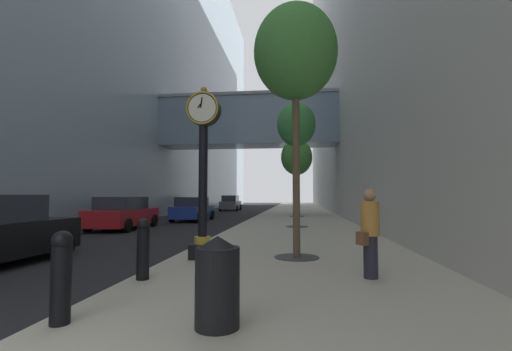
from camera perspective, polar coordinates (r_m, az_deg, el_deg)
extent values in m
plane|color=black|center=(28.43, 0.36, -6.62)|extent=(110.00, 110.00, 0.00)
cube|color=#ADA593|center=(31.26, 6.69, -6.16)|extent=(6.24, 80.00, 0.14)
cube|color=#93A8B7|center=(38.02, -19.12, 20.71)|extent=(9.00, 80.00, 34.00)
cube|color=slate|center=(28.89, -1.20, 8.47)|extent=(14.59, 3.20, 3.78)
cube|color=gray|center=(29.36, -1.19, 12.31)|extent=(14.59, 3.40, 0.24)
cube|color=#B7B2A8|center=(36.41, 19.82, 24.98)|extent=(9.00, 80.00, 37.56)
cube|color=black|center=(8.85, -8.64, -11.97)|extent=(0.55, 0.55, 0.35)
cylinder|color=gold|center=(8.82, -8.62, -10.27)|extent=(0.38, 0.38, 0.18)
cylinder|color=black|center=(8.76, -8.54, -0.84)|extent=(0.22, 0.22, 2.71)
cylinder|color=black|center=(9.01, -8.44, 10.52)|extent=(0.84, 0.28, 0.84)
torus|color=gold|center=(8.86, -8.71, 10.75)|extent=(0.82, 0.05, 0.82)
cylinder|color=silver|center=(8.87, -8.70, 10.74)|extent=(0.69, 0.01, 0.69)
cylinder|color=silver|center=(9.15, -8.19, 10.30)|extent=(0.69, 0.01, 0.69)
sphere|color=gold|center=(9.14, -8.42, 13.51)|extent=(0.16, 0.16, 0.16)
cube|color=black|center=(8.89, -9.04, 11.15)|extent=(0.13, 0.01, 0.15)
cube|color=black|center=(8.90, -8.81, 11.55)|extent=(0.06, 0.01, 0.26)
cylinder|color=black|center=(4.97, -28.95, -15.18)|extent=(0.23, 0.23, 0.92)
sphere|color=black|center=(4.89, -28.77, -9.19)|extent=(0.24, 0.24, 0.24)
cylinder|color=black|center=(6.91, -17.76, -11.95)|extent=(0.23, 0.23, 0.92)
sphere|color=black|center=(6.85, -17.68, -7.62)|extent=(0.24, 0.24, 0.24)
cylinder|color=#333335|center=(8.96, 6.59, -12.95)|extent=(1.10, 1.10, 0.02)
cylinder|color=brown|center=(8.86, 6.49, 1.06)|extent=(0.18, 0.18, 4.37)
ellipsoid|color=#428438|center=(9.55, 6.37, 19.17)|extent=(2.11, 2.11, 2.43)
cylinder|color=#333335|center=(17.57, 6.62, -8.18)|extent=(1.10, 1.10, 0.02)
cylinder|color=#4C3D2D|center=(17.51, 6.57, -1.10)|extent=(0.18, 0.18, 4.35)
ellipsoid|color=#387F3D|center=(17.86, 6.51, 8.20)|extent=(1.91, 1.91, 2.20)
cylinder|color=#333335|center=(26.22, 6.63, -6.55)|extent=(1.10, 1.10, 0.02)
cylinder|color=#4C3D2D|center=(26.18, 6.60, -2.74)|extent=(0.18, 0.18, 3.51)
ellipsoid|color=#428438|center=(26.33, 6.56, 2.97)|extent=(2.30, 2.30, 2.65)
cylinder|color=black|center=(4.32, -6.26, -17.46)|extent=(0.52, 0.52, 0.92)
cone|color=black|center=(4.22, -6.21, -10.73)|extent=(0.53, 0.53, 0.16)
cylinder|color=#23232D|center=(7.02, 18.00, -12.37)|extent=(0.37, 0.37, 0.78)
cylinder|color=#B77A33|center=(6.94, 17.89, -6.61)|extent=(0.48, 0.48, 0.63)
sphere|color=#9E7556|center=(6.93, 17.83, -3.01)|extent=(0.24, 0.24, 0.24)
cube|color=brown|center=(6.80, 16.76, -9.70)|extent=(0.22, 0.23, 0.24)
cylinder|color=black|center=(12.15, -35.68, -8.99)|extent=(0.22, 0.64, 0.64)
cylinder|color=black|center=(11.01, -28.52, -9.86)|extent=(0.22, 0.64, 0.64)
cube|color=navy|center=(23.76, -10.12, -5.79)|extent=(1.89, 4.28, 0.75)
cube|color=#282D38|center=(23.54, -10.27, -4.20)|extent=(1.63, 2.41, 0.61)
cylinder|color=black|center=(25.42, -11.02, -6.23)|extent=(0.24, 0.65, 0.64)
cylinder|color=black|center=(24.90, -7.13, -6.33)|extent=(0.24, 0.65, 0.64)
cylinder|color=black|center=(22.72, -13.42, -6.56)|extent=(0.24, 0.65, 0.64)
cylinder|color=black|center=(22.13, -9.11, -6.70)|extent=(0.24, 0.65, 0.64)
cube|color=slate|center=(39.73, -4.09, -4.75)|extent=(1.93, 4.70, 0.82)
cube|color=#282D38|center=(39.49, -4.14, -3.70)|extent=(1.65, 2.65, 0.67)
cylinder|color=black|center=(41.44, -4.98, -5.11)|extent=(0.24, 0.65, 0.64)
cylinder|color=black|center=(41.18, -2.53, -5.13)|extent=(0.24, 0.65, 0.64)
cylinder|color=black|center=(38.34, -5.78, -5.25)|extent=(0.24, 0.65, 0.64)
cylinder|color=black|center=(38.06, -3.13, -5.28)|extent=(0.24, 0.65, 0.64)
cube|color=#AD191E|center=(18.89, -20.53, -6.27)|extent=(2.00, 4.73, 0.77)
cube|color=#282D38|center=(18.65, -20.80, -4.21)|extent=(1.72, 2.67, 0.63)
cylinder|color=black|center=(20.74, -20.98, -6.76)|extent=(0.24, 0.65, 0.64)
cylinder|color=black|center=(20.00, -16.14, -6.98)|extent=(0.24, 0.65, 0.64)
cylinder|color=black|center=(17.93, -25.47, -7.24)|extent=(0.24, 0.65, 0.64)
cylinder|color=black|center=(17.07, -20.02, -7.57)|extent=(0.24, 0.65, 0.64)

